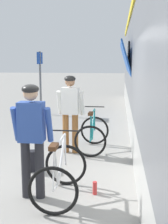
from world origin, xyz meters
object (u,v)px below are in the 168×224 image
object	(u,v)px
cyclist_near_in_blue	(32,131)
water_bottle_near_the_bikes	(95,188)
bicycle_near_white	(60,174)
backpack_on_platform	(35,161)
platform_sign_post	(40,72)
bicycle_far_teal	(93,134)
cyclist_far_in_white	(70,107)

from	to	relation	value
cyclist_near_in_blue	water_bottle_near_the_bikes	world-z (taller)	cyclist_near_in_blue
cyclist_near_in_blue	bicycle_near_white	world-z (taller)	cyclist_near_in_blue
water_bottle_near_the_bikes	bicycle_near_white	bearing A→B (deg)	-157.83
cyclist_near_in_blue	backpack_on_platform	distance (m)	1.41
water_bottle_near_the_bikes	platform_sign_post	xyz separation A→B (m)	(-2.66, 6.77, 1.52)
bicycle_near_white	water_bottle_near_the_bikes	bearing A→B (deg)	22.17
cyclist_near_in_blue	bicycle_far_teal	xyz separation A→B (m)	(0.70, 2.51, -0.65)
backpack_on_platform	water_bottle_near_the_bikes	size ratio (longest dim) A/B	1.92
bicycle_near_white	bicycle_far_teal	world-z (taller)	same
backpack_on_platform	platform_sign_post	distance (m)	6.23
water_bottle_near_the_bikes	platform_sign_post	bearing A→B (deg)	111.48
bicycle_near_white	platform_sign_post	bearing A→B (deg)	107.10
cyclist_far_in_white	platform_sign_post	xyz separation A→B (m)	(-1.93, 4.67, 0.57)
cyclist_near_in_blue	bicycle_far_teal	distance (m)	2.68
cyclist_far_in_white	backpack_on_platform	size ratio (longest dim) A/B	4.40
bicycle_far_teal	backpack_on_platform	world-z (taller)	bicycle_far_teal
bicycle_near_white	backpack_on_platform	xyz separation A→B (m)	(-0.71, 1.09, -0.20)
bicycle_near_white	backpack_on_platform	distance (m)	1.32
cyclist_near_in_blue	cyclist_far_in_white	size ratio (longest dim) A/B	1.00
bicycle_near_white	backpack_on_platform	bearing A→B (deg)	123.26
water_bottle_near_the_bikes	cyclist_far_in_white	bearing A→B (deg)	109.27
bicycle_near_white	platform_sign_post	distance (m)	7.40
platform_sign_post	water_bottle_near_the_bikes	bearing A→B (deg)	-68.52
cyclist_far_in_white	platform_sign_post	world-z (taller)	platform_sign_post
cyclist_far_in_white	water_bottle_near_the_bikes	size ratio (longest dim) A/B	8.45
cyclist_far_in_white	bicycle_near_white	size ratio (longest dim) A/B	1.63
cyclist_near_in_blue	platform_sign_post	xyz separation A→B (m)	(-1.72, 6.97, 0.57)
bicycle_far_teal	platform_sign_post	size ratio (longest dim) A/B	0.45
bicycle_far_teal	water_bottle_near_the_bikes	size ratio (longest dim) A/B	5.18
cyclist_far_in_white	bicycle_near_white	distance (m)	2.40
water_bottle_near_the_bikes	bicycle_far_teal	bearing A→B (deg)	96.03
cyclist_near_in_blue	bicycle_near_white	distance (m)	0.78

